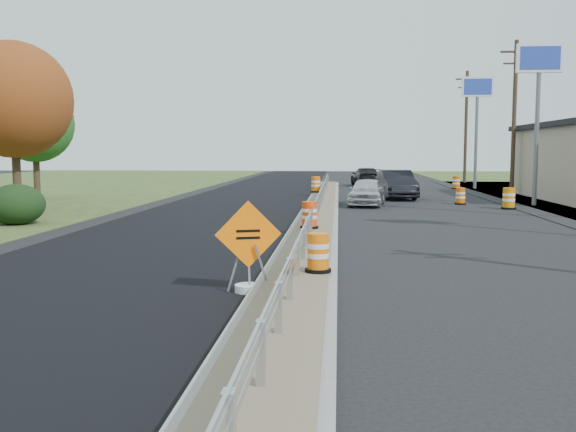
# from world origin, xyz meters

# --- Properties ---
(ground) EXTENTS (140.00, 140.00, 0.00)m
(ground) POSITION_xyz_m (0.00, 0.00, 0.00)
(ground) COLOR black
(ground) RESTS_ON ground
(milled_overlay) EXTENTS (7.20, 120.00, 0.01)m
(milled_overlay) POSITION_xyz_m (-4.40, 10.00, 0.01)
(milled_overlay) COLOR black
(milled_overlay) RESTS_ON ground
(median) EXTENTS (1.60, 55.00, 0.23)m
(median) POSITION_xyz_m (0.00, 8.00, 0.11)
(median) COLOR gray
(median) RESTS_ON ground
(guardrail) EXTENTS (0.10, 46.15, 0.72)m
(guardrail) POSITION_xyz_m (0.00, 9.00, 0.73)
(guardrail) COLOR silver
(guardrail) RESTS_ON median
(pylon_sign_mid) EXTENTS (2.20, 0.30, 7.90)m
(pylon_sign_mid) POSITION_xyz_m (10.50, 16.00, 6.48)
(pylon_sign_mid) COLOR slate
(pylon_sign_mid) RESTS_ON ground
(pylon_sign_north) EXTENTS (2.20, 0.30, 7.90)m
(pylon_sign_north) POSITION_xyz_m (10.50, 30.00, 6.48)
(pylon_sign_north) COLOR slate
(pylon_sign_north) RESTS_ON ground
(utility_pole_nmid) EXTENTS (1.90, 0.26, 9.40)m
(utility_pole_nmid) POSITION_xyz_m (11.50, 24.00, 4.93)
(utility_pole_nmid) COLOR #473523
(utility_pole_nmid) RESTS_ON ground
(utility_pole_north) EXTENTS (1.90, 0.26, 9.40)m
(utility_pole_north) POSITION_xyz_m (11.50, 39.00, 4.93)
(utility_pole_north) COLOR #473523
(utility_pole_north) RESTS_ON ground
(hedge_north) EXTENTS (2.09, 2.09, 1.52)m
(hedge_north) POSITION_xyz_m (-11.00, 6.00, 0.76)
(hedge_north) COLOR black
(hedge_north) RESTS_ON ground
(tree_near_red) EXTENTS (4.95, 4.95, 7.35)m
(tree_near_red) POSITION_xyz_m (-13.00, 10.00, 4.86)
(tree_near_red) COLOR #473523
(tree_near_red) RESTS_ON ground
(tree_near_back) EXTENTS (4.29, 4.29, 6.37)m
(tree_near_back) POSITION_xyz_m (-16.00, 18.00, 4.21)
(tree_near_back) COLOR #473523
(tree_near_back) RESTS_ON ground
(caution_sign) EXTENTS (1.24, 0.54, 1.77)m
(caution_sign) POSITION_xyz_m (-0.90, -4.56, 0.45)
(caution_sign) COLOR white
(caution_sign) RESTS_ON ground
(barrel_median_near) EXTENTS (0.55, 0.55, 0.80)m
(barrel_median_near) POSITION_xyz_m (0.40, -3.55, 0.61)
(barrel_median_near) COLOR black
(barrel_median_near) RESTS_ON median
(barrel_median_mid) EXTENTS (0.59, 0.59, 0.86)m
(barrel_median_mid) POSITION_xyz_m (-0.12, 3.88, 0.64)
(barrel_median_mid) COLOR black
(barrel_median_mid) RESTS_ON median
(barrel_median_far) EXTENTS (0.65, 0.65, 0.95)m
(barrel_median_far) POSITION_xyz_m (-0.55, 21.85, 0.69)
(barrel_median_far) COLOR black
(barrel_median_far) RESTS_ON median
(barrel_shoulder_near) EXTENTS (0.68, 0.68, 1.00)m
(barrel_shoulder_near) POSITION_xyz_m (8.75, 13.99, 0.48)
(barrel_shoulder_near) COLOR black
(barrel_shoulder_near) RESTS_ON ground
(barrel_shoulder_mid) EXTENTS (0.57, 0.57, 0.84)m
(barrel_shoulder_mid) POSITION_xyz_m (7.00, 16.54, 0.40)
(barrel_shoulder_mid) COLOR black
(barrel_shoulder_mid) RESTS_ON ground
(barrel_shoulder_far) EXTENTS (0.63, 0.63, 0.93)m
(barrel_shoulder_far) POSITION_xyz_m (9.20, 30.00, 0.44)
(barrel_shoulder_far) COLOR black
(barrel_shoulder_far) RESTS_ON ground
(car_silver) EXTENTS (2.15, 4.23, 1.38)m
(car_silver) POSITION_xyz_m (2.21, 15.48, 0.69)
(car_silver) COLOR silver
(car_silver) RESTS_ON ground
(car_dark_mid) EXTENTS (2.14, 5.05, 1.62)m
(car_dark_mid) POSITION_xyz_m (4.10, 20.32, 0.81)
(car_dark_mid) COLOR black
(car_dark_mid) RESTS_ON ground
(car_dark_far) EXTENTS (2.35, 5.03, 1.42)m
(car_dark_far) POSITION_xyz_m (2.91, 33.41, 0.71)
(car_dark_far) COLOR black
(car_dark_far) RESTS_ON ground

